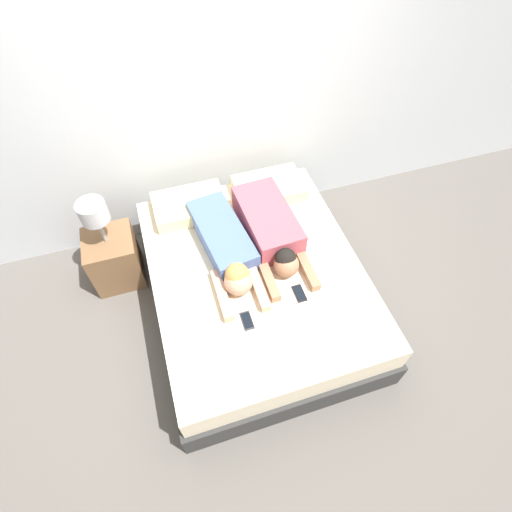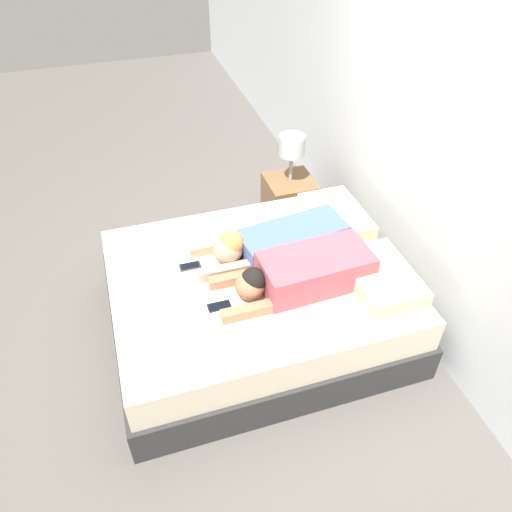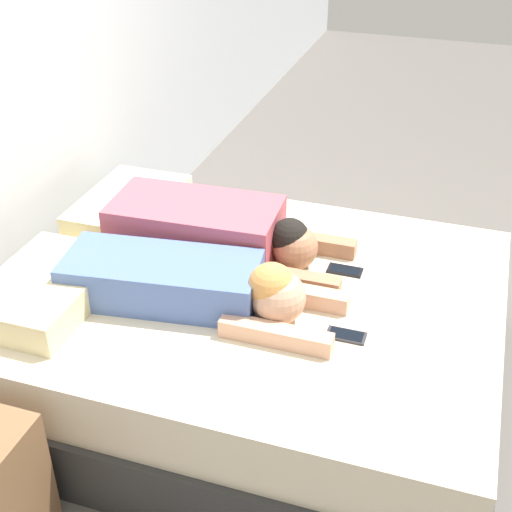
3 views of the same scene
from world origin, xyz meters
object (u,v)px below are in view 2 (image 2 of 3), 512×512
(person_left, at_px, (273,242))
(cell_phone_right, at_px, (219,306))
(bed, at_px, (256,301))
(pillow_head_right, at_px, (381,278))
(cell_phone_left, at_px, (190,266))
(nightstand, at_px, (289,199))
(person_right, at_px, (302,273))
(pillow_head_left, at_px, (335,217))

(person_left, bearing_deg, cell_phone_right, -50.46)
(bed, distance_m, pillow_head_right, 0.88)
(cell_phone_left, bearing_deg, nightstand, 129.52)
(person_right, bearing_deg, nightstand, 162.48)
(pillow_head_right, height_order, person_left, person_left)
(pillow_head_right, height_order, nightstand, nightstand)
(person_left, distance_m, cell_phone_left, 0.60)
(bed, height_order, pillow_head_left, pillow_head_left)
(pillow_head_right, distance_m, person_left, 0.77)
(cell_phone_left, bearing_deg, person_right, 58.90)
(pillow_head_left, xyz_separation_m, person_left, (0.17, -0.56, 0.03))
(person_right, bearing_deg, cell_phone_right, -87.05)
(cell_phone_right, relative_size, nightstand, 0.16)
(pillow_head_right, distance_m, cell_phone_right, 1.06)
(bed, relative_size, person_left, 1.79)
(pillow_head_right, distance_m, cell_phone_left, 1.27)
(pillow_head_left, bearing_deg, cell_phone_left, -82.31)
(pillow_head_right, bearing_deg, cell_phone_right, -96.57)
(bed, height_order, nightstand, nightstand)
(pillow_head_right, bearing_deg, cell_phone_left, -115.47)
(bed, relative_size, person_right, 1.92)
(person_left, bearing_deg, nightstand, 152.30)
(bed, bearing_deg, person_right, 50.83)
(person_left, distance_m, cell_phone_right, 0.65)
(pillow_head_left, height_order, cell_phone_right, pillow_head_left)
(pillow_head_left, relative_size, nightstand, 0.64)
(person_left, distance_m, person_right, 0.39)
(person_left, height_order, cell_phone_left, person_left)
(person_left, relative_size, cell_phone_right, 7.66)
(pillow_head_left, distance_m, person_right, 0.74)
(person_right, xyz_separation_m, cell_phone_left, (-0.40, -0.66, -0.10))
(cell_phone_right, bearing_deg, pillow_head_left, 118.92)
(pillow_head_right, xyz_separation_m, person_left, (-0.53, -0.56, 0.03))
(bed, bearing_deg, cell_phone_right, -53.82)
(cell_phone_right, bearing_deg, cell_phone_left, -167.19)
(pillow_head_right, bearing_deg, nightstand, -176.38)
(pillow_head_left, relative_size, person_left, 0.53)
(pillow_head_right, height_order, person_right, person_right)
(pillow_head_left, height_order, person_left, person_left)
(bed, distance_m, nightstand, 1.25)
(pillow_head_left, xyz_separation_m, nightstand, (-0.72, -0.09, -0.29))
(person_right, distance_m, cell_phone_left, 0.78)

